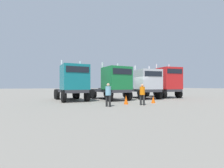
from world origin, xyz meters
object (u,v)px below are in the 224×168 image
at_px(semi_truck_red, 165,83).
at_px(visitor_with_camera, 108,93).
at_px(traffic_cone_near, 153,99).
at_px(traffic_cone_mid, 126,100).
at_px(semi_truck_teal, 73,82).
at_px(semi_truck_silver, 145,84).
at_px(semi_truck_green, 113,83).
at_px(visitor_in_hivis, 142,93).

xyz_separation_m(semi_truck_red, visitor_with_camera, (-10.31, -5.86, -0.96)).
height_order(traffic_cone_near, traffic_cone_mid, traffic_cone_mid).
height_order(semi_truck_teal, traffic_cone_mid, semi_truck_teal).
bearing_deg(semi_truck_silver, semi_truck_green, -83.16).
relative_size(visitor_in_hivis, traffic_cone_near, 2.64).
bearing_deg(semi_truck_green, traffic_cone_mid, -13.21).
bearing_deg(semi_truck_red, traffic_cone_near, -43.04).
xyz_separation_m(semi_truck_green, traffic_cone_near, (2.00, -4.25, -1.49)).
relative_size(visitor_in_hivis, visitor_with_camera, 0.98).
height_order(semi_truck_silver, semi_truck_red, semi_truck_red).
bearing_deg(visitor_with_camera, semi_truck_red, 176.93).
distance_m(semi_truck_teal, semi_truck_red, 11.85).
bearing_deg(traffic_cone_near, visitor_with_camera, -170.01).
bearing_deg(traffic_cone_mid, semi_truck_green, 81.04).
height_order(semi_truck_silver, traffic_cone_mid, semi_truck_silver).
relative_size(semi_truck_teal, visitor_with_camera, 3.70).
height_order(semi_truck_teal, visitor_with_camera, semi_truck_teal).
relative_size(semi_truck_red, traffic_cone_mid, 9.04).
relative_size(semi_truck_teal, semi_truck_red, 0.95).
height_order(semi_truck_green, traffic_cone_near, semi_truck_green).
xyz_separation_m(semi_truck_teal, semi_truck_silver, (8.26, -0.48, -0.10)).
bearing_deg(traffic_cone_mid, semi_truck_red, 30.73).
height_order(semi_truck_green, semi_truck_red, semi_truck_red).
xyz_separation_m(semi_truck_teal, traffic_cone_near, (6.11, -4.86, -1.54)).
distance_m(semi_truck_silver, visitor_with_camera, 8.53).
bearing_deg(semi_truck_red, visitor_in_hivis, -45.74).
xyz_separation_m(semi_truck_silver, visitor_with_camera, (-6.73, -5.19, -0.78)).
distance_m(semi_truck_green, traffic_cone_mid, 4.48).
height_order(semi_truck_green, traffic_cone_mid, semi_truck_green).
height_order(visitor_in_hivis, visitor_with_camera, visitor_with_camera).
height_order(semi_truck_teal, semi_truck_red, semi_truck_red).
xyz_separation_m(semi_truck_teal, semi_truck_green, (4.11, -0.61, -0.06)).
bearing_deg(traffic_cone_near, semi_truck_teal, 141.48).
height_order(semi_truck_green, visitor_with_camera, semi_truck_green).
relative_size(semi_truck_teal, visitor_in_hivis, 3.77).
distance_m(semi_truck_teal, traffic_cone_mid, 6.10).
height_order(visitor_in_hivis, traffic_cone_near, visitor_in_hivis).
distance_m(semi_truck_green, visitor_in_hivis, 5.28).
distance_m(semi_truck_teal, semi_truck_silver, 8.27).
bearing_deg(semi_truck_silver, traffic_cone_mid, -43.02).
height_order(semi_truck_green, semi_truck_silver, semi_truck_green).
relative_size(traffic_cone_near, traffic_cone_mid, 0.87).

